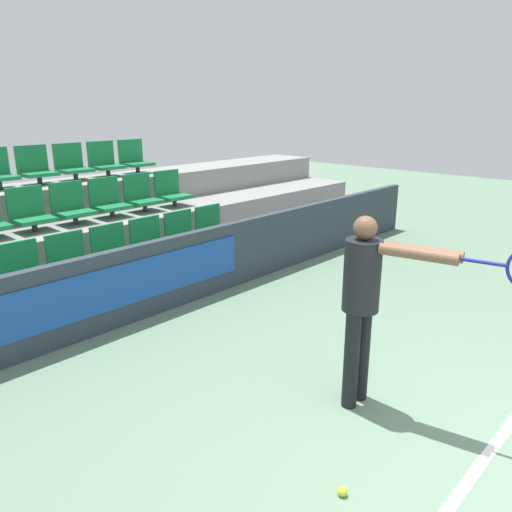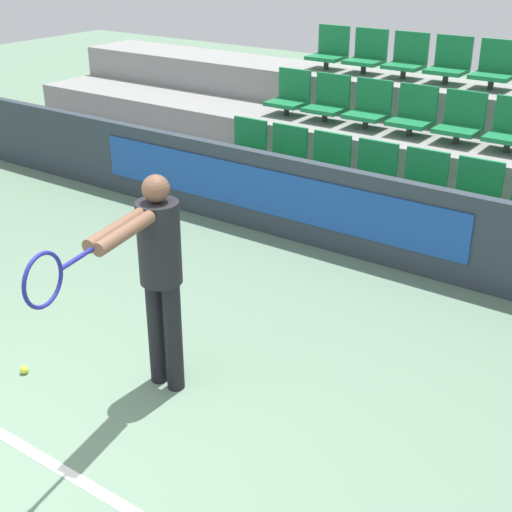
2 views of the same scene
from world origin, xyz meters
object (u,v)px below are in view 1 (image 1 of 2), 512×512
(stadium_chair_17, at_px, (36,168))
(stadium_chair_13, at_px, (171,191))
(stadium_chair_6, at_px, (213,227))
(stadium_chair_12, at_px, (141,195))
(stadium_chair_20, at_px, (135,159))
(stadium_chair_2, at_px, (71,260))
(stadium_chair_11, at_px, (108,200))
(stadium_chair_5, at_px, (183,234))
(tennis_ball, at_px, (342,491))
(stadium_chair_4, at_px, (150,242))
(tennis_player, at_px, (369,295))
(stadium_chair_9, at_px, (30,212))
(stadium_chair_3, at_px, (113,250))
(stadium_chair_1, at_px, (22,272))
(stadium_chair_18, at_px, (72,164))
(stadium_chair_19, at_px, (105,161))
(stadium_chair_10, at_px, (71,206))

(stadium_chair_17, bearing_deg, stadium_chair_13, -29.93)
(stadium_chair_6, relative_size, stadium_chair_13, 1.00)
(stadium_chair_12, height_order, stadium_chair_20, stadium_chair_20)
(stadium_chair_2, bearing_deg, stadium_chair_11, 40.81)
(stadium_chair_5, bearing_deg, tennis_ball, -116.06)
(stadium_chair_4, relative_size, tennis_ball, 8.60)
(stadium_chair_11, relative_size, stadium_chair_17, 1.00)
(stadium_chair_6, height_order, stadium_chair_20, stadium_chair_20)
(stadium_chair_2, xyz_separation_m, tennis_player, (0.72, -3.63, 0.33))
(stadium_chair_9, distance_m, stadium_chair_20, 2.54)
(stadium_chair_4, distance_m, stadium_chair_12, 1.23)
(stadium_chair_17, bearing_deg, stadium_chair_11, -59.93)
(stadium_chair_5, bearing_deg, stadium_chair_20, 73.85)
(stadium_chair_4, xyz_separation_m, stadium_chair_6, (1.15, 0.00, 0.00))
(stadium_chair_4, distance_m, tennis_player, 3.67)
(stadium_chair_3, relative_size, stadium_chair_6, 1.00)
(stadium_chair_12, relative_size, tennis_ball, 8.60)
(stadium_chair_3, distance_m, tennis_ball, 4.25)
(stadium_chair_11, bearing_deg, stadium_chair_13, 0.00)
(stadium_chair_9, bearing_deg, tennis_ball, -93.19)
(stadium_chair_2, relative_size, stadium_chair_13, 1.00)
(tennis_ball, bearing_deg, stadium_chair_5, 63.94)
(tennis_ball, bearing_deg, stadium_chair_2, 86.04)
(stadium_chair_1, relative_size, stadium_chair_6, 1.00)
(stadium_chair_1, height_order, stadium_chair_18, stadium_chair_18)
(stadium_chair_13, distance_m, stadium_chair_19, 1.23)
(stadium_chair_3, xyz_separation_m, stadium_chair_12, (1.15, 0.99, 0.44))
(stadium_chair_1, relative_size, stadium_chair_9, 1.00)
(stadium_chair_2, relative_size, stadium_chair_5, 1.00)
(stadium_chair_13, height_order, tennis_player, tennis_player)
(stadium_chair_6, relative_size, tennis_player, 0.34)
(stadium_chair_2, relative_size, stadium_chair_19, 1.00)
(stadium_chair_9, height_order, tennis_player, tennis_player)
(stadium_chair_3, bearing_deg, stadium_chair_9, 120.07)
(stadium_chair_20, bearing_deg, stadium_chair_9, -156.65)
(stadium_chair_5, bearing_deg, stadium_chair_4, 180.00)
(stadium_chair_1, relative_size, stadium_chair_3, 1.00)
(stadium_chair_11, relative_size, tennis_ball, 8.60)
(stadium_chair_6, xyz_separation_m, stadium_chair_13, (0.00, 0.99, 0.44))
(stadium_chair_17, bearing_deg, stadium_chair_5, -59.93)
(stadium_chair_2, bearing_deg, stadium_chair_1, 180.00)
(stadium_chair_3, bearing_deg, stadium_chair_5, 0.00)
(stadium_chair_6, relative_size, stadium_chair_12, 1.00)
(stadium_chair_17, bearing_deg, stadium_chair_1, -120.07)
(stadium_chair_13, bearing_deg, stadium_chair_9, 180.00)
(stadium_chair_5, distance_m, stadium_chair_6, 0.57)
(stadium_chair_12, xyz_separation_m, tennis_ball, (-2.01, -5.10, -1.10))
(stadium_chair_20, bearing_deg, stadium_chair_6, -90.00)
(stadium_chair_1, relative_size, stadium_chair_10, 1.00)
(stadium_chair_17, distance_m, tennis_player, 5.65)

